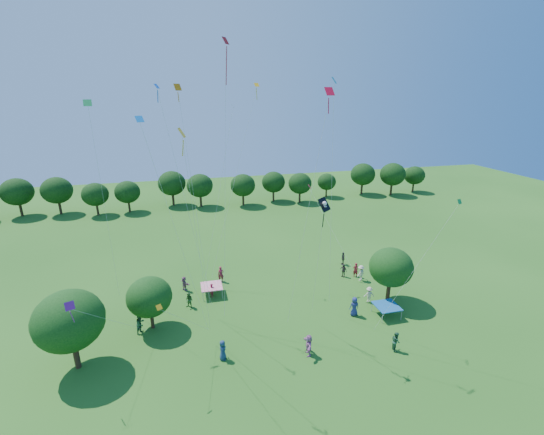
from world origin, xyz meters
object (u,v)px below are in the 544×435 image
at_px(pirate_kite, 324,207).
at_px(red_high_kite, 226,103).
at_px(near_tree_north, 149,297).
at_px(tent_blue, 387,306).
at_px(near_tree_west, 69,321).
at_px(tent_red_stripe, 212,286).
at_px(near_tree_east, 391,267).

xyz_separation_m(pirate_kite, red_high_kite, (-6.19, 7.25, 7.33)).
height_order(near_tree_north, tent_blue, near_tree_north).
distance_m(near_tree_west, tent_red_stripe, 14.33).
bearing_deg(near_tree_north, near_tree_west, -143.79).
bearing_deg(tent_blue, near_tree_west, -178.93).
relative_size(near_tree_west, tent_red_stripe, 2.99).
bearing_deg(near_tree_west, near_tree_east, 5.70).
bearing_deg(pirate_kite, near_tree_east, 26.71).
bearing_deg(near_tree_east, near_tree_west, -174.30).
bearing_deg(tent_red_stripe, red_high_kite, -58.74).
relative_size(near_tree_east, pirate_kite, 0.50).
relative_size(tent_blue, pirate_kite, 0.19).
xyz_separation_m(near_tree_west, near_tree_north, (5.36, 3.93, -1.05)).
xyz_separation_m(near_tree_east, tent_blue, (-1.55, -2.36, -2.80)).
xyz_separation_m(near_tree_north, tent_red_stripe, (5.77, 4.49, -2.17)).
distance_m(tent_red_stripe, red_high_kite, 18.91).
height_order(near_tree_west, near_tree_east, near_tree_west).
height_order(near_tree_north, near_tree_east, near_tree_east).
distance_m(near_tree_west, near_tree_east, 28.84).
xyz_separation_m(tent_red_stripe, tent_blue, (16.01, -7.91, 0.00)).
distance_m(near_tree_west, red_high_kite, 20.81).
relative_size(near_tree_east, red_high_kite, 0.25).
bearing_deg(near_tree_north, tent_red_stripe, 37.87).
relative_size(near_tree_west, pirate_kite, 0.56).
bearing_deg(tent_red_stripe, near_tree_east, -17.55).
distance_m(near_tree_north, near_tree_east, 23.36).
relative_size(near_tree_east, tent_red_stripe, 2.64).
distance_m(near_tree_east, tent_red_stripe, 18.63).
relative_size(near_tree_west, red_high_kite, 0.28).
bearing_deg(pirate_kite, near_tree_west, 174.31).
height_order(near_tree_west, red_high_kite, red_high_kite).
xyz_separation_m(near_tree_west, red_high_kite, (13.01, 5.34, 15.34)).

